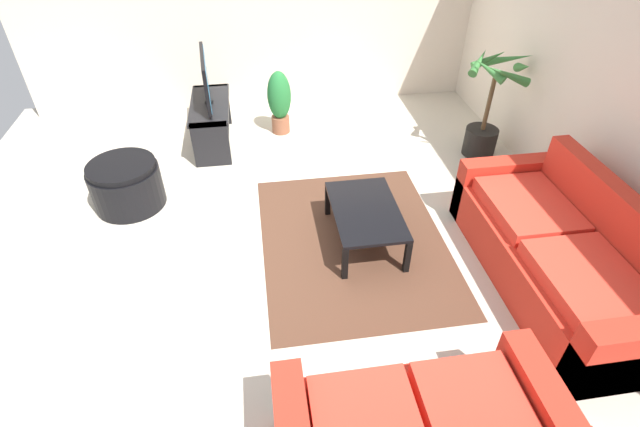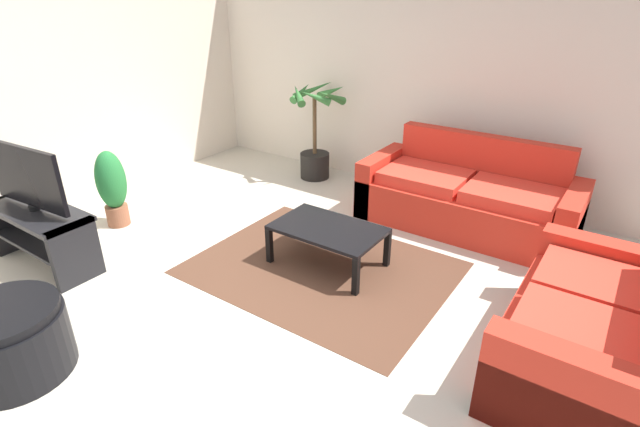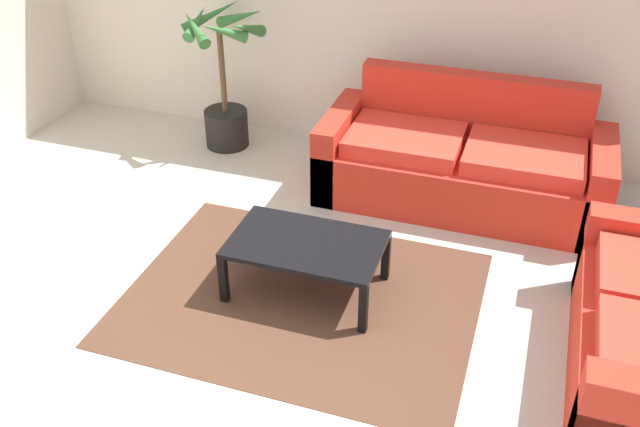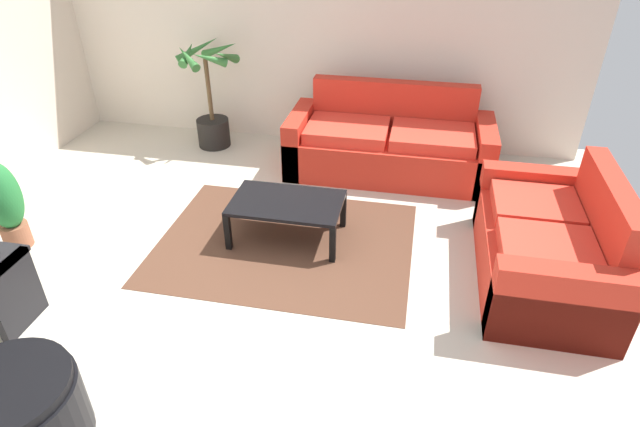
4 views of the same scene
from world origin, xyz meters
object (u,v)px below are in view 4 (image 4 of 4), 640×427
(couch_loveseat, at_px, (547,247))
(coffee_table, at_px, (287,206))
(potted_plant_small, at_px, (5,203))
(ottoman, at_px, (17,415))
(potted_palm, at_px, (211,104))
(couch_main, at_px, (389,146))

(couch_loveseat, distance_m, coffee_table, 2.12)
(potted_plant_small, bearing_deg, ottoman, -51.28)
(couch_loveseat, xyz_separation_m, coffee_table, (-2.11, 0.16, 0.03))
(couch_loveseat, bearing_deg, potted_palm, 151.42)
(potted_palm, height_order, ottoman, potted_palm)
(couch_loveseat, xyz_separation_m, potted_palm, (-3.46, 1.89, 0.21))
(ottoman, bearing_deg, couch_loveseat, 34.73)
(coffee_table, height_order, potted_palm, potted_palm)
(coffee_table, xyz_separation_m, potted_palm, (-1.35, 1.73, 0.19))
(couch_main, xyz_separation_m, coffee_table, (-0.75, -1.45, 0.02))
(couch_main, relative_size, couch_loveseat, 1.34)
(potted_palm, bearing_deg, coffee_table, -51.98)
(coffee_table, xyz_separation_m, potted_plant_small, (-2.26, -0.59, 0.11))
(potted_palm, distance_m, ottoman, 4.02)
(potted_palm, xyz_separation_m, ottoman, (0.43, -3.99, -0.27))
(couch_loveseat, height_order, ottoman, couch_loveseat)
(couch_main, relative_size, coffee_table, 2.23)
(potted_plant_small, distance_m, ottoman, 2.15)
(potted_plant_small, relative_size, ottoman, 1.15)
(potted_palm, relative_size, ottoman, 1.76)
(couch_main, height_order, ottoman, couch_main)
(potted_plant_small, bearing_deg, couch_main, 34.11)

